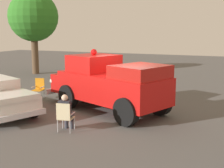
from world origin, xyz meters
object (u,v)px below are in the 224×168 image
Objects in this scene: vintage_fire_truck at (108,83)px; spectator_seated at (66,111)px; oak_tree_left at (33,17)px; lawn_chair_by_car at (39,87)px; lawn_chair_near_truck at (65,115)px.

vintage_fire_truck is 4.90× the size of spectator_seated.
vintage_fire_truck is at bearing 85.28° from spectator_seated.
spectator_seated is at bearing -94.72° from vintage_fire_truck.
oak_tree_left is at bearing 141.18° from vintage_fire_truck.
lawn_chair_by_car is at bearing -51.92° from oak_tree_left.
vintage_fire_truck is 12.73m from oak_tree_left.
oak_tree_left is (-9.36, 10.74, 3.65)m from spectator_seated.
oak_tree_left is (-9.61, 7.73, 3.15)m from vintage_fire_truck.
oak_tree_left is (-5.52, 7.05, 3.76)m from lawn_chair_by_car.
oak_tree_left is at bearing 130.81° from lawn_chair_near_truck.
oak_tree_left reaches higher than lawn_chair_near_truck.
oak_tree_left reaches higher than vintage_fire_truck.
vintage_fire_truck is 4.19m from lawn_chair_by_car.
vintage_fire_truck is at bearing -9.51° from lawn_chair_by_car.
vintage_fire_truck is 1.01× the size of oak_tree_left.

